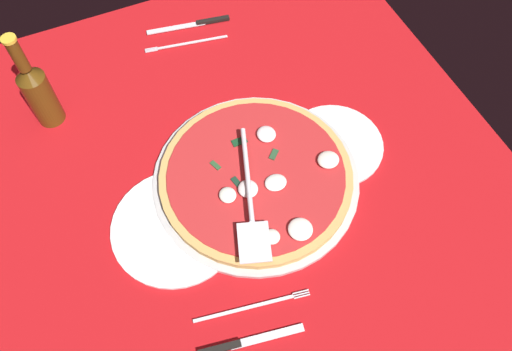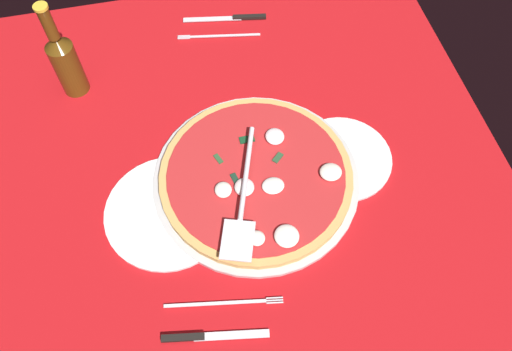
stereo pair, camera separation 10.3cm
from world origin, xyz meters
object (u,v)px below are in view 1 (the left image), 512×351
Objects in this scene: dinner_plate_right at (176,227)px; beer_bottle at (38,92)px; pizza at (257,176)px; place_setting_far at (247,326)px; dinner_plate_left at (334,145)px; place_setting_near at (191,34)px; pizza_server at (250,199)px.

beer_bottle is at bearing -66.01° from dinner_plate_right.
beer_bottle reaches higher than pizza.
beer_bottle is (21.06, -59.03, 8.63)cm from place_setting_far.
pizza is 48.26cm from beer_bottle.
dinner_plate_right is at bearing 6.78° from dinner_plate_left.
pizza is at bearing 97.00° from place_setting_near.
pizza is 1.63× the size of beer_bottle.
dinner_plate_left is 0.91× the size of place_setting_near.
place_setting_near is (-20.68, -47.53, -0.14)cm from dinner_plate_right.
beer_bottle is (53.08, -31.63, 8.48)cm from dinner_plate_left.
pizza reaches higher than place_setting_near.
pizza_server reaches higher than dinner_plate_left.
pizza_server reaches higher than dinner_plate_right.
dinner_plate_left is 37.31cm from dinner_plate_right.
place_setting_near is at bearing -113.52° from dinner_plate_right.
place_setting_near is at bearing 87.12° from place_setting_far.
dinner_plate_right is at bearing 76.28° from place_setting_near.
pizza_server is (-14.55, 2.45, 4.26)cm from dinner_plate_right.
place_setting_far reaches higher than dinner_plate_right.
pizza_server is 50.54cm from place_setting_near.
place_setting_far is (15.66, 70.52, -0.01)cm from place_setting_near.
dinner_plate_right is 40.34cm from beer_bottle.
dinner_plate_left is 0.82× the size of dinner_plate_right.
place_setting_far is at bearing 102.32° from dinner_plate_right.
beer_bottle is at bearing 27.18° from place_setting_near.
pizza_server is at bearing 16.94° from dinner_plate_left.
beer_bottle is (36.72, 11.49, 8.62)cm from place_setting_near.
beer_bottle is (30.59, -38.48, 4.22)cm from pizza_server.
pizza_server is at bearing 92.81° from place_setting_near.
place_setting_far is at bearing 109.63° from beer_bottle.
beer_bottle is at bearing 119.27° from place_setting_far.
place_setting_far is at bearing 62.61° from pizza.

